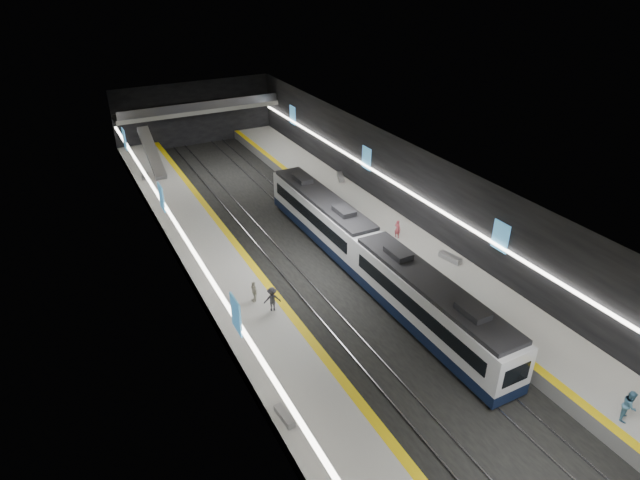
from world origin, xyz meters
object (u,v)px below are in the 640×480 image
bench_left_near (285,416)px  passenger_left_a (254,291)px  train (368,253)px  passenger_right_b (629,406)px  escalator (152,153)px  bench_right_near (450,258)px  bench_left_far (145,176)px  bench_right_far (341,177)px  passenger_right_a (398,229)px  passenger_left_b (272,299)px

bench_left_near → passenger_left_a: (2.50, 10.64, 0.59)m
train → passenger_right_b: (3.88, -19.06, -0.27)m
escalator → passenger_right_b: escalator is taller
bench_left_near → bench_right_near: bench_right_near is taller
escalator → bench_right_near: bearing=-62.0°
passenger_right_b → escalator: bearing=78.0°
train → bench_left_far: train is taller
bench_right_far → passenger_right_a: size_ratio=1.22×
bench_left_near → passenger_left_a: 10.94m
bench_left_far → passenger_left_b: (2.78, -28.01, 0.69)m
bench_left_near → passenger_left_b: (3.20, 9.05, 0.69)m
passenger_left_b → bench_left_near: bearing=85.7°
train → passenger_right_b: size_ratio=16.19×
bench_right_far → passenger_right_a: bearing=-77.6°
passenger_right_a → passenger_left_b: passenger_left_b is taller
escalator → bench_left_far: (-1.45, -2.10, -1.70)m
passenger_left_a → train: bearing=89.2°
bench_right_near → passenger_left_b: bearing=167.0°
passenger_left_a → passenger_left_b: (0.70, -1.59, 0.10)m
bench_left_near → bench_right_near: size_ratio=0.83×
escalator → bench_left_far: 3.06m
bench_right_far → passenger_left_b: bearing=-109.3°
train → bench_right_near: bearing=-19.5°
escalator → bench_left_near: escalator is taller
bench_right_far → passenger_right_a: (-2.11, -13.42, 0.56)m
bench_right_near → passenger_left_b: passenger_left_b is taller
bench_left_near → passenger_left_a: passenger_left_a is taller
passenger_right_b → passenger_left_a: bearing=96.8°
passenger_right_a → passenger_right_b: passenger_right_b is taller
bench_right_near → bench_right_far: bench_right_far is taller
bench_left_near → bench_left_far: (0.42, 37.06, 0.00)m
escalator → passenger_left_b: (1.33, -30.11, -1.01)m
bench_right_far → bench_left_near: bearing=-103.3°
train → bench_right_near: 6.68m
bench_right_near → passenger_left_a: (-15.60, 2.01, 0.55)m
train → bench_left_near: 16.11m
passenger_right_a → passenger_left_a: 14.38m
escalator → passenger_right_a: (14.69, -25.51, -1.11)m
bench_left_far → bench_right_near: bench_right_near is taller
escalator → bench_right_far: 20.77m
passenger_left_a → passenger_left_b: size_ratio=0.88×
bench_right_far → passenger_left_a: size_ratio=1.24×
escalator → passenger_left_a: escalator is taller
train → bench_right_far: (6.80, 16.22, -0.96)m
bench_left_far → bench_right_near: 33.47m
bench_left_far → bench_right_far: (18.25, -9.99, 0.04)m
escalator → passenger_right_b: 49.37m
bench_left_far → bench_right_near: size_ratio=0.85×
escalator → train: bearing=-70.5°
passenger_right_a → passenger_left_b: (-13.36, -4.60, 0.09)m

